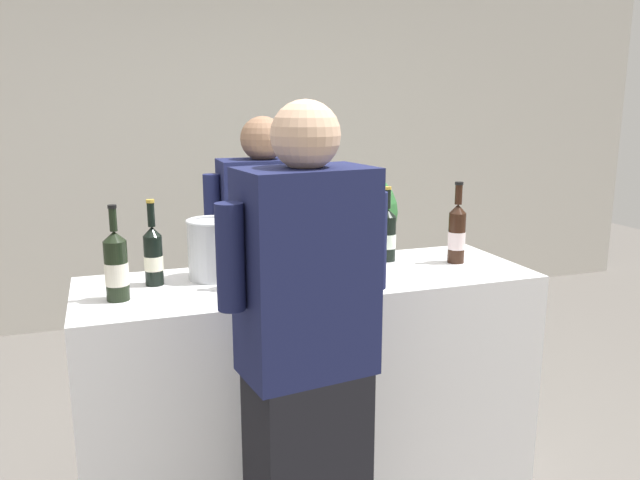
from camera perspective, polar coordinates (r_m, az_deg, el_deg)
wall_back at (r=5.00m, az=-10.37°, el=8.98°), size 8.00×0.10×2.80m
counter at (r=2.73m, az=-0.79°, el=-13.44°), size 1.83×0.62×0.99m
wine_bottle_0 at (r=2.38m, az=-6.88°, el=-1.26°), size 0.08×0.08×0.35m
wine_bottle_1 at (r=2.34m, az=-17.93°, el=-2.28°), size 0.08×0.08×0.34m
wine_bottle_2 at (r=2.80m, az=6.05°, el=0.49°), size 0.08×0.08×0.33m
wine_bottle_3 at (r=2.81m, az=12.26°, el=0.62°), size 0.08×0.08×0.36m
wine_bottle_4 at (r=2.60m, az=4.14°, el=-0.28°), size 0.08×0.08×0.33m
wine_bottle_5 at (r=2.50m, az=-14.83°, el=-1.31°), size 0.07×0.07×0.33m
wine_glass at (r=2.49m, az=-2.44°, el=-0.71°), size 0.07×0.07×0.18m
ice_bucket at (r=2.53m, az=-9.71°, el=-0.78°), size 0.20×0.20×0.24m
person_server at (r=3.20m, az=-4.95°, el=-3.91°), size 0.59×0.24×1.62m
person_guest at (r=1.99m, az=-1.20°, el=-13.01°), size 0.54×0.29×1.69m
potted_shrub at (r=3.64m, az=3.06°, el=-2.15°), size 0.62×0.58×1.29m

